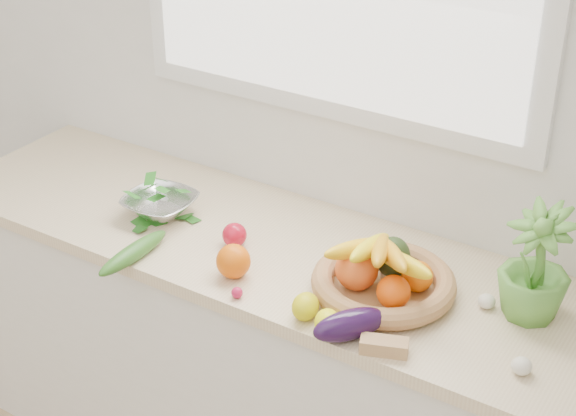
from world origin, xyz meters
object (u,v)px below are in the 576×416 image
Objects in this scene: cucumber at (133,253)px; apple at (234,235)px; potted_herb at (536,264)px; colander_with_spinach at (160,200)px; eggplant at (350,325)px; fruit_basket at (383,275)px.

apple is at bearing 48.06° from cucumber.
apple is at bearing -170.92° from potted_herb.
potted_herb is at bearing 18.84° from cucumber.
cucumber is 1.08m from potted_herb.
cucumber is at bearing -68.01° from colander_with_spinach.
potted_herb reaches higher than cucumber.
colander_with_spinach reaches higher than cucumber.
eggplant is at bearing -135.63° from potted_herb.
eggplant is 0.89× the size of colander_with_spinach.
fruit_basket reaches higher than cucumber.
apple is 0.29m from colander_with_spinach.
cucumber is 0.70m from fruit_basket.
colander_with_spinach is (-0.77, 0.22, 0.02)m from eggplant.
cucumber is at bearing -161.16° from potted_herb.
fruit_basket reaches higher than apple.
eggplant is 0.49m from potted_herb.
potted_herb reaches higher than fruit_basket.
potted_herb is 1.12m from colander_with_spinach.
potted_herb reaches higher than eggplant.
eggplant is at bearing 1.42° from cucumber.
cucumber is 1.24× the size of colander_with_spinach.
apple is 0.14× the size of fruit_basket.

